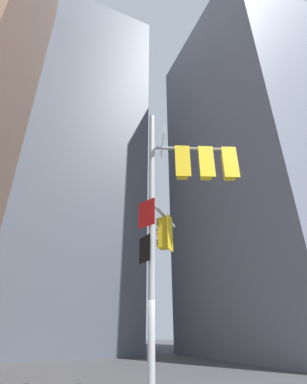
% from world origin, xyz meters
% --- Properties ---
extents(building_tower_right, '(15.37, 15.37, 34.73)m').
position_xyz_m(building_tower_right, '(17.64, 10.54, 17.36)').
color(building_tower_right, slate).
rests_on(building_tower_right, ground).
extents(building_mid_block, '(13.93, 13.93, 40.58)m').
position_xyz_m(building_mid_block, '(-0.71, 22.69, 20.29)').
color(building_mid_block, '#4C5460').
rests_on(building_mid_block, ground).
extents(signal_pole_assembly, '(2.94, 2.79, 8.57)m').
position_xyz_m(signal_pole_assembly, '(0.89, -0.17, 5.45)').
color(signal_pole_assembly, '#9EA0A3').
rests_on(signal_pole_assembly, ground).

